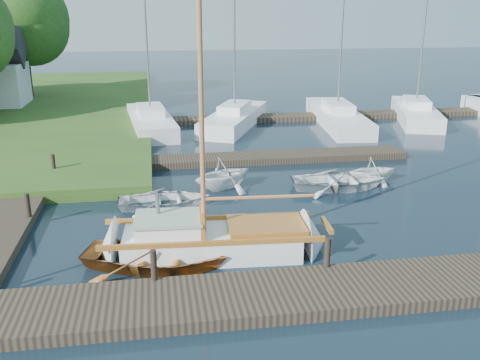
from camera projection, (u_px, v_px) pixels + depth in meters
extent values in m
plane|color=black|center=(240.00, 213.00, 18.66)|extent=(160.00, 160.00, 0.00)
cube|color=black|center=(280.00, 295.00, 12.97)|extent=(18.00, 2.20, 0.30)
cube|color=black|center=(12.00, 202.00, 19.26)|extent=(2.20, 18.00, 0.30)
cube|color=black|center=(260.00, 158.00, 25.04)|extent=(14.00, 1.60, 0.30)
cube|color=black|center=(350.00, 115.00, 35.21)|extent=(30.00, 1.60, 0.30)
cylinder|color=black|center=(154.00, 265.00, 13.28)|extent=(0.16, 0.16, 0.80)
cylinder|color=black|center=(327.00, 252.00, 13.98)|extent=(0.16, 0.16, 0.80)
cylinder|color=black|center=(28.00, 205.00, 17.37)|extent=(0.16, 0.16, 0.80)
cylinder|color=black|center=(53.00, 164.00, 22.07)|extent=(0.16, 0.16, 0.80)
cube|color=white|center=(211.00, 246.00, 15.47)|extent=(5.11, 2.29, 0.90)
cone|color=white|center=(314.00, 242.00, 15.77)|extent=(1.41, 2.03, 1.96)
cone|color=white|center=(108.00, 251.00, 15.18)|extent=(1.11, 2.02, 1.96)
cube|color=#975C1D|center=(209.00, 218.00, 16.21)|extent=(6.20, 0.49, 0.14)
cube|color=#975C1D|center=(213.00, 243.00, 14.42)|extent=(6.20, 0.49, 0.14)
cube|color=#975C1D|center=(327.00, 225.00, 15.65)|extent=(0.18, 1.11, 0.14)
cube|color=white|center=(169.00, 226.00, 15.15)|extent=(1.88, 1.50, 0.44)
cube|color=#99B399|center=(168.00, 218.00, 15.07)|extent=(1.99, 1.61, 0.08)
cube|color=#975C1D|center=(202.00, 222.00, 15.22)|extent=(0.20, 1.40, 0.60)
cylinder|color=slate|center=(157.00, 204.00, 15.23)|extent=(0.12, 0.12, 0.60)
cube|color=#975C1D|center=(266.00, 226.00, 15.46)|extent=(2.28, 1.63, 0.20)
cylinder|color=brown|center=(201.00, 85.00, 14.04)|extent=(0.14, 0.14, 8.40)
cylinder|color=brown|center=(260.00, 197.00, 15.17)|extent=(3.20, 0.29, 0.10)
imported|color=#975C1D|center=(156.00, 252.00, 14.65)|extent=(4.68, 3.91, 0.83)
imported|color=white|center=(164.00, 197.00, 19.18)|extent=(3.31, 2.40, 0.67)
imported|color=white|center=(223.00, 172.00, 21.05)|extent=(3.34, 3.19, 1.37)
imported|color=white|center=(339.00, 179.00, 21.16)|extent=(3.95, 2.99, 0.77)
imported|color=white|center=(373.00, 168.00, 21.96)|extent=(2.29, 2.02, 1.12)
cube|color=white|center=(151.00, 122.00, 31.62)|extent=(3.04, 8.63, 0.90)
cube|color=white|center=(150.00, 110.00, 31.41)|extent=(1.69, 3.08, 0.50)
cylinder|color=slate|center=(146.00, 23.00, 29.91)|extent=(0.12, 0.12, 10.37)
cube|color=white|center=(235.00, 119.00, 32.49)|extent=(5.46, 8.76, 0.90)
cube|color=white|center=(235.00, 107.00, 32.28)|extent=(2.49, 3.32, 0.50)
cylinder|color=slate|center=(234.00, 33.00, 30.96)|extent=(0.12, 0.12, 9.23)
cube|color=white|center=(337.00, 117.00, 33.07)|extent=(3.31, 10.12, 0.90)
cube|color=white|center=(338.00, 106.00, 32.86)|extent=(1.78, 3.61, 0.50)
cylinder|color=slate|center=(343.00, 20.00, 31.32)|extent=(0.12, 0.12, 10.64)
cube|color=white|center=(416.00, 113.00, 34.30)|extent=(4.84, 8.78, 0.90)
cube|color=white|center=(417.00, 102.00, 34.09)|extent=(2.29, 3.28, 0.50)
cylinder|color=slate|center=(425.00, 18.00, 32.53)|extent=(0.12, 0.12, 10.77)
cylinder|color=#332114|center=(29.00, 71.00, 40.55)|extent=(0.36, 0.36, 3.67)
sphere|color=#204817|center=(23.00, 19.00, 39.40)|extent=(6.73, 6.73, 6.73)
sphere|color=#204817|center=(30.00, 27.00, 39.35)|extent=(5.71, 5.71, 5.71)
sphere|color=#204817|center=(17.00, 9.00, 39.50)|extent=(6.12, 6.12, 6.12)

